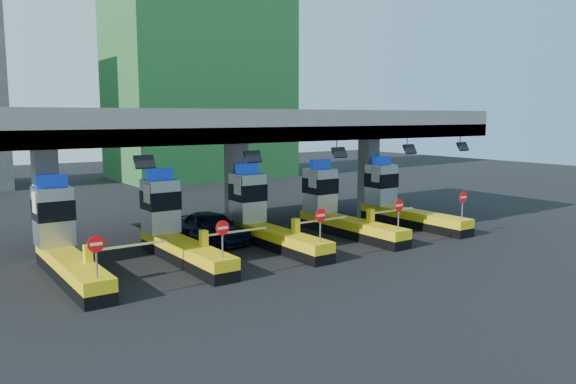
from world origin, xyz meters
TOP-DOWN VIEW (x-y plane):
  - ground at (0.00, 0.00)m, footprint 120.00×120.00m
  - toll_canopy at (0.00, 2.87)m, footprint 28.00×12.09m
  - toll_lane_far_left at (-10.00, 0.28)m, footprint 4.43×8.00m
  - toll_lane_left at (-5.00, 0.28)m, footprint 4.43×8.00m
  - toll_lane_center at (0.00, 0.28)m, footprint 4.43×8.00m
  - toll_lane_right at (5.00, 0.28)m, footprint 4.43×8.00m
  - toll_lane_far_right at (10.00, 0.28)m, footprint 4.43×8.00m
  - bg_building_scaffold at (12.00, 32.00)m, footprint 18.00×12.00m
  - van at (-2.06, 2.06)m, footprint 2.81×5.20m

SIDE VIEW (x-z plane):
  - ground at x=0.00m, z-range 0.00..0.00m
  - van at x=-2.06m, z-range 0.00..1.68m
  - toll_lane_far_left at x=-10.00m, z-range -0.68..3.47m
  - toll_lane_left at x=-5.00m, z-range -0.68..3.47m
  - toll_lane_center at x=0.00m, z-range -0.68..3.47m
  - toll_lane_right at x=5.00m, z-range -0.68..3.47m
  - toll_lane_far_right at x=10.00m, z-range -0.68..3.47m
  - toll_canopy at x=0.00m, z-range 2.63..9.63m
  - bg_building_scaffold at x=12.00m, z-range 0.00..28.00m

